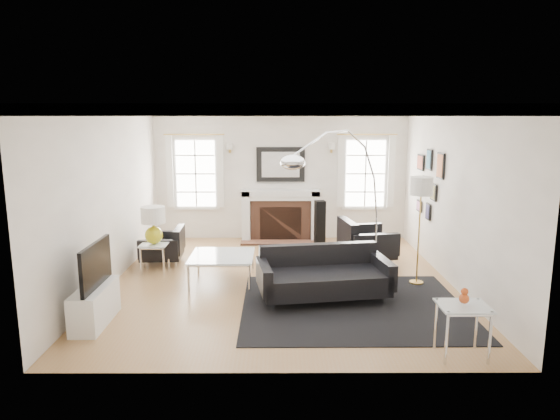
{
  "coord_description": "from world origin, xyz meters",
  "views": [
    {
      "loc": [
        -0.05,
        -7.88,
        2.68
      ],
      "look_at": [
        -0.02,
        0.3,
        1.14
      ],
      "focal_mm": 32.0,
      "sensor_mm": 36.0,
      "label": 1
    }
  ],
  "objects_px": {
    "sofa": "(323,276)",
    "coffee_table": "(222,257)",
    "armchair_right": "(364,243)",
    "gourd_lamp": "(153,222)",
    "armchair_left": "(165,247)",
    "fireplace": "(281,216)",
    "arc_floor_lamp": "(338,199)"
  },
  "relations": [
    {
      "from": "armchair_right",
      "to": "arc_floor_lamp",
      "type": "xyz_separation_m",
      "value": [
        -0.63,
        -1.17,
        1.01
      ]
    },
    {
      "from": "armchair_right",
      "to": "arc_floor_lamp",
      "type": "bearing_deg",
      "value": -118.52
    },
    {
      "from": "armchair_right",
      "to": "gourd_lamp",
      "type": "xyz_separation_m",
      "value": [
        -3.74,
        -0.58,
        0.51
      ]
    },
    {
      "from": "coffee_table",
      "to": "armchair_left",
      "type": "bearing_deg",
      "value": 137.6
    },
    {
      "from": "armchair_right",
      "to": "arc_floor_lamp",
      "type": "relative_size",
      "value": 0.44
    },
    {
      "from": "fireplace",
      "to": "gourd_lamp",
      "type": "height_order",
      "value": "gourd_lamp"
    },
    {
      "from": "fireplace",
      "to": "coffee_table",
      "type": "relative_size",
      "value": 1.66
    },
    {
      "from": "armchair_left",
      "to": "fireplace",
      "type": "bearing_deg",
      "value": 39.14
    },
    {
      "from": "fireplace",
      "to": "arc_floor_lamp",
      "type": "xyz_separation_m",
      "value": [
        0.9,
        -2.87,
        0.84
      ]
    },
    {
      "from": "armchair_left",
      "to": "arc_floor_lamp",
      "type": "xyz_separation_m",
      "value": [
        3.05,
        -1.13,
        1.08
      ]
    },
    {
      "from": "sofa",
      "to": "gourd_lamp",
      "type": "height_order",
      "value": "gourd_lamp"
    },
    {
      "from": "arc_floor_lamp",
      "to": "gourd_lamp",
      "type": "bearing_deg",
      "value": 169.3
    },
    {
      "from": "gourd_lamp",
      "to": "armchair_right",
      "type": "bearing_deg",
      "value": 8.83
    },
    {
      "from": "armchair_left",
      "to": "gourd_lamp",
      "type": "relative_size",
      "value": 1.31
    },
    {
      "from": "coffee_table",
      "to": "arc_floor_lamp",
      "type": "distance_m",
      "value": 2.1
    },
    {
      "from": "sofa",
      "to": "coffee_table",
      "type": "height_order",
      "value": "sofa"
    },
    {
      "from": "coffee_table",
      "to": "gourd_lamp",
      "type": "bearing_deg",
      "value": 156.55
    },
    {
      "from": "fireplace",
      "to": "coffee_table",
      "type": "xyz_separation_m",
      "value": [
        -0.97,
        -2.82,
        -0.12
      ]
    },
    {
      "from": "armchair_left",
      "to": "gourd_lamp",
      "type": "height_order",
      "value": "gourd_lamp"
    },
    {
      "from": "armchair_left",
      "to": "gourd_lamp",
      "type": "bearing_deg",
      "value": -95.92
    },
    {
      "from": "sofa",
      "to": "armchair_left",
      "type": "distance_m",
      "value": 3.31
    },
    {
      "from": "fireplace",
      "to": "sofa",
      "type": "xyz_separation_m",
      "value": [
        0.61,
        -3.58,
        -0.2
      ]
    },
    {
      "from": "sofa",
      "to": "arc_floor_lamp",
      "type": "xyz_separation_m",
      "value": [
        0.29,
        0.7,
        1.04
      ]
    },
    {
      "from": "armchair_left",
      "to": "arc_floor_lamp",
      "type": "relative_size",
      "value": 0.33
    },
    {
      "from": "fireplace",
      "to": "coffee_table",
      "type": "bearing_deg",
      "value": -108.92
    },
    {
      "from": "coffee_table",
      "to": "armchair_right",
      "type": "bearing_deg",
      "value": 24.02
    },
    {
      "from": "armchair_left",
      "to": "arc_floor_lamp",
      "type": "bearing_deg",
      "value": -20.29
    },
    {
      "from": "fireplace",
      "to": "arc_floor_lamp",
      "type": "bearing_deg",
      "value": -72.54
    },
    {
      "from": "gourd_lamp",
      "to": "arc_floor_lamp",
      "type": "relative_size",
      "value": 0.25
    },
    {
      "from": "fireplace",
      "to": "gourd_lamp",
      "type": "bearing_deg",
      "value": -133.92
    },
    {
      "from": "sofa",
      "to": "coffee_table",
      "type": "bearing_deg",
      "value": 154.47
    },
    {
      "from": "sofa",
      "to": "coffee_table",
      "type": "relative_size",
      "value": 1.99
    }
  ]
}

